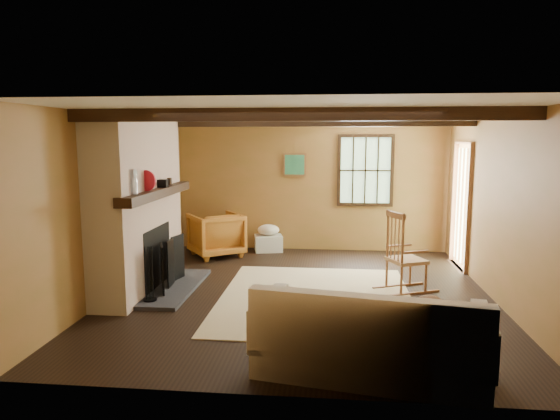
# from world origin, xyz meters

# --- Properties ---
(ground) EXTENTS (5.50, 5.50, 0.00)m
(ground) POSITION_xyz_m (0.00, 0.00, 0.00)
(ground) COLOR black
(ground) RESTS_ON ground
(room_envelope) EXTENTS (5.02, 5.52, 2.44)m
(room_envelope) POSITION_xyz_m (0.22, 0.26, 1.63)
(room_envelope) COLOR #9E6638
(room_envelope) RESTS_ON ground
(fireplace) EXTENTS (1.02, 2.30, 2.40)m
(fireplace) POSITION_xyz_m (-2.23, -0.00, 1.10)
(fireplace) COLOR brown
(fireplace) RESTS_ON ground
(rug) EXTENTS (2.50, 3.00, 0.01)m
(rug) POSITION_xyz_m (0.20, -0.20, 0.00)
(rug) COLOR #C3B982
(rug) RESTS_ON ground
(rocking_chair) EXTENTS (0.91, 0.71, 1.11)m
(rocking_chair) POSITION_xyz_m (1.39, 0.26, 0.47)
(rocking_chair) COLOR tan
(rocking_chair) RESTS_ON ground
(sofa) EXTENTS (2.14, 1.23, 0.82)m
(sofa) POSITION_xyz_m (0.74, -2.28, 0.29)
(sofa) COLOR white
(sofa) RESTS_ON ground
(firewood_pile) EXTENTS (0.65, 0.12, 0.23)m
(firewood_pile) POSITION_xyz_m (-1.80, 2.53, 0.12)
(firewood_pile) COLOR brown
(firewood_pile) RESTS_ON ground
(laundry_basket) EXTENTS (0.57, 0.48, 0.30)m
(laundry_basket) POSITION_xyz_m (-0.77, 2.49, 0.15)
(laundry_basket) COLOR silver
(laundry_basket) RESTS_ON ground
(basket_pillow) EXTENTS (0.43, 0.36, 0.20)m
(basket_pillow) POSITION_xyz_m (-0.77, 2.49, 0.40)
(basket_pillow) COLOR white
(basket_pillow) RESTS_ON laundry_basket
(armchair) EXTENTS (1.17, 1.17, 0.78)m
(armchair) POSITION_xyz_m (-1.65, 2.02, 0.39)
(armchair) COLOR #BF6026
(armchair) RESTS_ON ground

